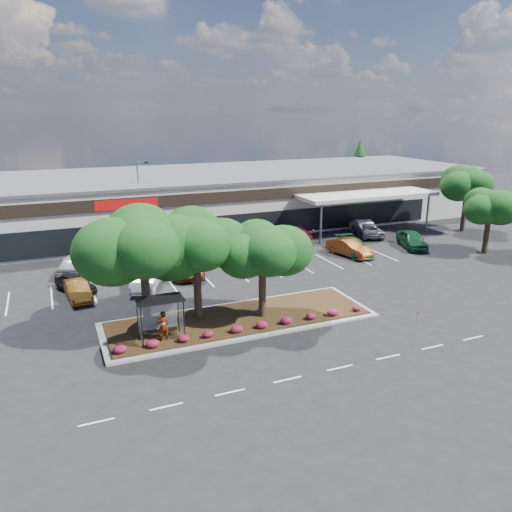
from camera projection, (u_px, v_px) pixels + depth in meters
name	position (u px, v px, depth m)	size (l,w,h in m)	color
ground	(294.00, 340.00, 30.48)	(160.00, 160.00, 0.00)	black
retail_store	(166.00, 200.00, 59.62)	(80.40, 25.20, 6.25)	beige
landscape_island	(240.00, 319.00, 33.25)	(18.00, 6.00, 0.26)	#A1A19C
lane_markings	(233.00, 287.00, 39.65)	(33.12, 20.06, 0.01)	silver
shrub_row	(252.00, 326.00, 31.28)	(17.00, 0.80, 0.50)	maroon
bus_shelter	(160.00, 306.00, 29.66)	(2.75, 1.55, 2.59)	black
island_tree_west	(144.00, 270.00, 30.31)	(7.20, 7.20, 7.89)	#123911
island_tree_mid	(197.00, 264.00, 32.31)	(6.60, 6.60, 7.32)	#123911
island_tree_east	(262.00, 270.00, 32.58)	(5.80, 5.80, 6.50)	#123911
tree_east_near	(488.00, 221.00, 48.05)	(5.60, 5.60, 6.51)	#123911
tree_east_far	(466.00, 199.00, 56.83)	(6.40, 6.40, 7.62)	#123911
conifer_north_east	(359.00, 168.00, 80.75)	(3.96, 3.96, 9.00)	#123911
person_waiting	(163.00, 326.00, 29.67)	(0.68, 0.45, 1.86)	#594C47
light_pole	(141.00, 206.00, 52.74)	(1.43, 0.60, 8.49)	#A1A19C
survey_stake	(417.00, 316.00, 32.60)	(0.08, 0.14, 0.91)	#95764E
car_0	(78.00, 290.00, 36.94)	(1.47, 4.23, 1.39)	brown
car_1	(75.00, 283.00, 38.43)	(1.69, 4.20, 1.43)	black
car_2	(146.00, 278.00, 39.20)	(1.76, 5.06, 1.67)	silver
car_3	(188.00, 265.00, 42.46)	(2.74, 5.93, 1.65)	maroon
car_4	(256.00, 261.00, 43.87)	(2.06, 5.07, 1.47)	black
car_5	(285.00, 255.00, 45.79)	(1.44, 4.13, 1.36)	maroon
car_6	(349.00, 248.00, 47.86)	(1.67, 4.80, 1.58)	#693310
car_7	(354.00, 247.00, 48.37)	(2.13, 5.25, 1.52)	#174D28
car_8	(412.00, 240.00, 50.68)	(2.02, 5.02, 1.71)	#154826
car_9	(75.00, 264.00, 42.78)	(2.02, 5.03, 1.71)	silver
car_10	(86.00, 260.00, 44.06)	(1.72, 4.92, 1.62)	black
car_11	(126.00, 258.00, 44.77)	(2.48, 5.39, 1.50)	#A1121A
car_12	(181.00, 244.00, 49.11)	(2.60, 5.63, 1.57)	maroon
car_13	(228.00, 241.00, 50.36)	(2.34, 5.76, 1.67)	maroon
car_14	(252.00, 247.00, 48.05)	(1.77, 5.09, 1.68)	#9A9CA4
car_15	(291.00, 233.00, 53.63)	(2.18, 5.37, 1.56)	maroon
car_16	(367.00, 230.00, 55.32)	(2.49, 5.41, 1.50)	slate
car_17	(362.00, 226.00, 56.77)	(1.73, 4.97, 1.64)	silver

